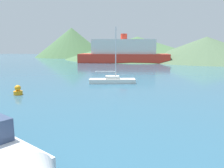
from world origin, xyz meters
TOP-DOWN VIEW (x-y plane):
  - sailboat_inner at (-3.32, 21.43)m, footprint 5.74×3.59m
  - ferry_distant at (-13.57, 57.29)m, footprint 26.52×13.74m
  - buoy_marker at (-8.96, 12.04)m, footprint 0.78×0.78m
  - hill_west at (-48.24, 85.98)m, footprint 33.25×33.25m
  - hill_central at (-15.66, 80.47)m, footprint 55.29×55.29m
  - hill_east at (8.73, 72.37)m, footprint 40.70×40.70m

SIDE VIEW (x-z plane):
  - buoy_marker at x=-8.96m, z-range -0.08..0.82m
  - sailboat_inner at x=-3.32m, z-range -2.97..3.72m
  - ferry_distant at x=-13.57m, z-range -1.19..7.00m
  - hill_east at x=8.73m, z-range 0.00..7.69m
  - hill_central at x=-15.66m, z-range 0.00..8.50m
  - hill_west at x=-48.24m, z-range 0.00..13.36m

